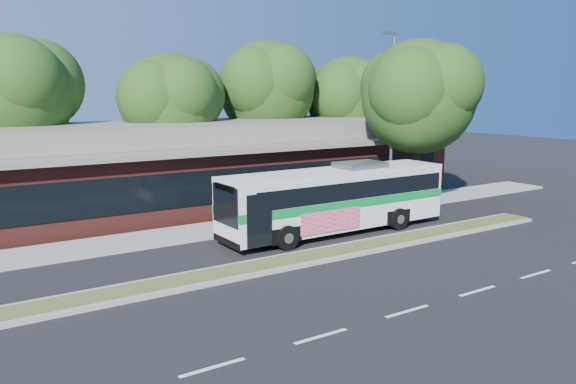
{
  "coord_description": "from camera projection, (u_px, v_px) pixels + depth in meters",
  "views": [
    {
      "loc": [
        -10.92,
        -15.67,
        6.05
      ],
      "look_at": [
        1.5,
        3.45,
        2.0
      ],
      "focal_mm": 35.0,
      "sensor_mm": 36.0,
      "label": 1
    }
  ],
  "objects": [
    {
      "name": "ground",
      "position": [
        306.0,
        266.0,
        19.85
      ],
      "size": [
        120.0,
        120.0,
        0.0
      ],
      "primitive_type": "plane",
      "color": "black",
      "rests_on": "ground"
    },
    {
      "name": "median_strip",
      "position": [
        296.0,
        260.0,
        20.34
      ],
      "size": [
        26.0,
        1.1,
        0.15
      ],
      "primitive_type": "cube",
      "color": "#435926",
      "rests_on": "ground"
    },
    {
      "name": "sidewalk",
      "position": [
        224.0,
        228.0,
        25.13
      ],
      "size": [
        44.0,
        2.6,
        0.12
      ],
      "primitive_type": "cube",
      "color": "gray",
      "rests_on": "ground"
    },
    {
      "name": "plaza_building",
      "position": [
        168.0,
        166.0,
        30.21
      ],
      "size": [
        33.2,
        11.2,
        4.45
      ],
      "color": "#58221B",
      "rests_on": "ground"
    },
    {
      "name": "lamp_post",
      "position": [
        392.0,
        115.0,
        29.08
      ],
      "size": [
        0.93,
        0.18,
        9.07
      ],
      "color": "slate",
      "rests_on": "ground"
    },
    {
      "name": "tree_bg_b",
      "position": [
        20.0,
        91.0,
        28.59
      ],
      "size": [
        6.69,
        6.0,
        9.0
      ],
      "color": "black",
      "rests_on": "ground"
    },
    {
      "name": "tree_bg_c",
      "position": [
        176.0,
        101.0,
        32.13
      ],
      "size": [
        6.24,
        5.6,
        8.26
      ],
      "color": "black",
      "rests_on": "ground"
    },
    {
      "name": "tree_bg_d",
      "position": [
        271.0,
        87.0,
        36.6
      ],
      "size": [
        6.91,
        6.2,
        9.37
      ],
      "color": "black",
      "rests_on": "ground"
    },
    {
      "name": "tree_bg_e",
      "position": [
        352.0,
        97.0,
        39.08
      ],
      "size": [
        6.47,
        5.8,
        8.5
      ],
      "color": "black",
      "rests_on": "ground"
    },
    {
      "name": "tree_bg_f",
      "position": [
        405.0,
        92.0,
        43.08
      ],
      "size": [
        6.69,
        6.0,
        8.92
      ],
      "color": "black",
      "rests_on": "ground"
    },
    {
      "name": "transit_bus",
      "position": [
        337.0,
        195.0,
        24.32
      ],
      "size": [
        10.8,
        2.62,
        3.02
      ],
      "rotation": [
        0.0,
        0.0,
        0.01
      ],
      "color": "silver",
      "rests_on": "ground"
    },
    {
      "name": "sidewalk_tree",
      "position": [
        423.0,
        94.0,
        29.63
      ],
      "size": [
        6.65,
        5.97,
        8.81
      ],
      "color": "black",
      "rests_on": "ground"
    }
  ]
}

